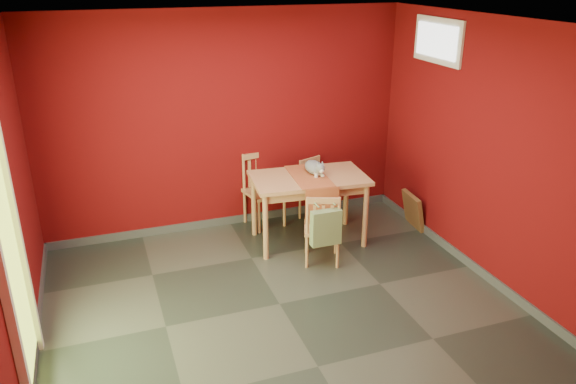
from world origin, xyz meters
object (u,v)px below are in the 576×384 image
object	(u,v)px
picture_frame	(413,210)
cat	(314,165)
dining_table	(309,185)
chair_far_right	(316,189)
chair_near	(322,227)
tote_bag	(326,227)
chair_far_left	(262,189)

from	to	relation	value
picture_frame	cat	bearing A→B (deg)	172.84
cat	dining_table	bearing A→B (deg)	-141.93
dining_table	chair_far_right	bearing A→B (deg)	60.18
dining_table	cat	world-z (taller)	cat
dining_table	chair_far_right	world-z (taller)	dining_table
chair_far_right	chair_near	distance (m)	1.19
cat	tote_bag	bearing A→B (deg)	-104.27
chair_far_left	picture_frame	world-z (taller)	chair_far_left
dining_table	chair_far_right	distance (m)	0.73
chair_far_left	cat	size ratio (longest dim) A/B	2.25
chair_far_right	chair_near	size ratio (longest dim) A/B	0.96
chair_near	cat	xyz separation A→B (m)	(0.15, 0.63, 0.51)
dining_table	chair_near	size ratio (longest dim) A/B	1.65
picture_frame	chair_far_right	bearing A→B (deg)	148.62
chair_far_left	tote_bag	xyz separation A→B (m)	(0.27, -1.42, 0.05)
chair_near	tote_bag	bearing A→B (deg)	-102.92
chair_near	cat	bearing A→B (deg)	76.54
dining_table	chair_far_right	size ratio (longest dim) A/B	1.72
chair_far_left	picture_frame	xyz separation A→B (m)	(1.78, -0.75, -0.25)
chair_far_right	cat	bearing A→B (deg)	-115.07
dining_table	tote_bag	distance (m)	0.79
dining_table	tote_bag	bearing A→B (deg)	-97.60
tote_bag	chair_far_left	bearing A→B (deg)	100.79
dining_table	tote_bag	xyz separation A→B (m)	(-0.10, -0.76, -0.20)
chair_far_left	cat	bearing A→B (deg)	-51.33
tote_bag	chair_near	bearing A→B (deg)	77.08
chair_far_left	chair_near	bearing A→B (deg)	-75.44
cat	picture_frame	distance (m)	1.50
dining_table	picture_frame	world-z (taller)	dining_table
chair_far_left	picture_frame	distance (m)	1.95
chair_far_left	chair_far_right	distance (m)	0.71
dining_table	tote_bag	size ratio (longest dim) A/B	3.02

